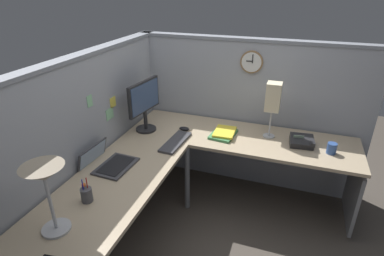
# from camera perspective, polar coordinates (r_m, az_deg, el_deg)

# --- Properties ---
(ground_plane) EXTENTS (6.80, 6.80, 0.00)m
(ground_plane) POSITION_cam_1_polar(r_m,az_deg,el_deg) (3.11, 0.99, -16.55)
(ground_plane) COLOR #4C443D
(cubicle_wall_back) EXTENTS (2.57, 0.12, 1.58)m
(cubicle_wall_back) POSITION_cam_1_polar(r_m,az_deg,el_deg) (2.75, -18.96, -4.11)
(cubicle_wall_back) COLOR #999EA8
(cubicle_wall_back) RESTS_ON ground
(cubicle_wall_right) EXTENTS (0.12, 2.37, 1.58)m
(cubicle_wall_right) POSITION_cam_1_polar(r_m,az_deg,el_deg) (3.36, 10.10, 2.48)
(cubicle_wall_right) COLOR #999EA8
(cubicle_wall_right) RESTS_ON ground
(desk) EXTENTS (2.35, 2.15, 0.73)m
(desk) POSITION_cam_1_polar(r_m,az_deg,el_deg) (2.60, 1.08, -8.48)
(desk) COLOR tan
(desk) RESTS_ON ground
(monitor) EXTENTS (0.46, 0.20, 0.50)m
(monitor) POSITION_cam_1_polar(r_m,az_deg,el_deg) (3.03, -8.66, 4.66)
(monitor) COLOR #232326
(monitor) RESTS_ON desk
(laptop) EXTENTS (0.36, 0.39, 0.22)m
(laptop) POSITION_cam_1_polar(r_m,az_deg,el_deg) (2.63, -15.44, -5.98)
(laptop) COLOR #38383D
(laptop) RESTS_ON desk
(keyboard) EXTENTS (0.44, 0.17, 0.02)m
(keyboard) POSITION_cam_1_polar(r_m,az_deg,el_deg) (2.86, -3.01, -2.56)
(keyboard) COLOR #38383D
(keyboard) RESTS_ON desk
(computer_mouse) EXTENTS (0.06, 0.10, 0.03)m
(computer_mouse) POSITION_cam_1_polar(r_m,az_deg,el_deg) (3.09, -1.43, -0.12)
(computer_mouse) COLOR black
(computer_mouse) RESTS_ON desk
(desk_lamp_dome) EXTENTS (0.24, 0.24, 0.44)m
(desk_lamp_dome) POSITION_cam_1_polar(r_m,az_deg,el_deg) (1.92, -25.28, -8.41)
(desk_lamp_dome) COLOR #B7BABF
(desk_lamp_dome) RESTS_ON desk
(pen_cup) EXTENTS (0.08, 0.08, 0.18)m
(pen_cup) POSITION_cam_1_polar(r_m,az_deg,el_deg) (2.25, -18.66, -11.43)
(pen_cup) COLOR #4C4C51
(pen_cup) RESTS_ON desk
(office_phone) EXTENTS (0.21, 0.22, 0.11)m
(office_phone) POSITION_cam_1_polar(r_m,az_deg,el_deg) (2.98, 19.47, -2.35)
(office_phone) COLOR #232326
(office_phone) RESTS_ON desk
(book_stack) EXTENTS (0.30, 0.24, 0.04)m
(book_stack) POSITION_cam_1_polar(r_m,az_deg,el_deg) (3.01, 5.81, -0.96)
(book_stack) COLOR #3F7F4C
(book_stack) RESTS_ON desk
(desk_lamp_paper) EXTENTS (0.13, 0.13, 0.53)m
(desk_lamp_paper) POSITION_cam_1_polar(r_m,az_deg,el_deg) (2.92, 14.56, 5.22)
(desk_lamp_paper) COLOR #B7BABF
(desk_lamp_paper) RESTS_ON desk
(coffee_mug) EXTENTS (0.08, 0.08, 0.10)m
(coffee_mug) POSITION_cam_1_polar(r_m,az_deg,el_deg) (2.93, 24.11, -3.41)
(coffee_mug) COLOR #2D4C8C
(coffee_mug) RESTS_ON desk
(wall_clock) EXTENTS (0.04, 0.22, 0.22)m
(wall_clock) POSITION_cam_1_polar(r_m,az_deg,el_deg) (3.13, 10.82, 11.74)
(wall_clock) COLOR olive
(pinned_note_leftmost) EXTENTS (0.06, 0.00, 0.09)m
(pinned_note_leftmost) POSITION_cam_1_polar(r_m,az_deg,el_deg) (2.61, -18.15, 4.68)
(pinned_note_leftmost) COLOR #8CCC99
(pinned_note_middle) EXTENTS (0.09, 0.00, 0.09)m
(pinned_note_middle) POSITION_cam_1_polar(r_m,az_deg,el_deg) (2.89, -14.21, 4.59)
(pinned_note_middle) COLOR #EAD84C
(pinned_note_rightmost) EXTENTS (0.11, 0.00, 0.10)m
(pinned_note_rightmost) POSITION_cam_1_polar(r_m,az_deg,el_deg) (2.87, -14.76, 2.50)
(pinned_note_rightmost) COLOR #8CCC99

